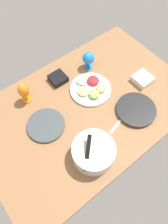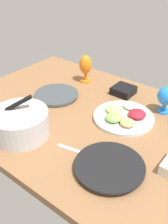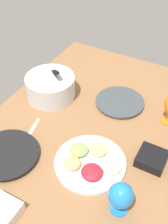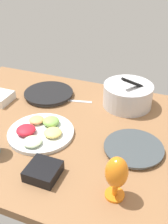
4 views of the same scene
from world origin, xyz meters
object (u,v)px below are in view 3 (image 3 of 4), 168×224
(dinner_plate_right, at_px, (120,102))
(square_bowl_black, at_px, (152,158))
(fruit_platter, at_px, (90,162))
(dinner_plate_left, at_px, (7,154))
(hurricane_glass_blue, at_px, (121,196))
(mixing_bowl, at_px, (51,86))

(dinner_plate_right, bearing_deg, square_bowl_black, -136.80)
(dinner_plate_right, relative_size, fruit_platter, 0.84)
(dinner_plate_left, bearing_deg, fruit_platter, -68.08)
(hurricane_glass_blue, bearing_deg, square_bowl_black, -7.45)
(hurricane_glass_blue, bearing_deg, mixing_bowl, 53.45)
(dinner_plate_right, height_order, mixing_bowl, mixing_bowl)
(dinner_plate_left, bearing_deg, mixing_bowl, 8.34)
(dinner_plate_left, distance_m, mixing_bowl, 0.47)
(dinner_plate_left, xyz_separation_m, hurricane_glass_blue, (0.01, -0.55, 0.08))
(fruit_platter, relative_size, square_bowl_black, 2.55)
(hurricane_glass_blue, bearing_deg, dinner_plate_left, 90.72)
(dinner_plate_right, xyz_separation_m, fruit_platter, (-0.44, -0.05, 0.01))
(dinner_plate_left, distance_m, fruit_platter, 0.38)
(dinner_plate_right, relative_size, square_bowl_black, 2.13)
(square_bowl_black, bearing_deg, fruit_platter, 121.77)
(dinner_plate_right, distance_m, square_bowl_black, 0.41)
(mixing_bowl, bearing_deg, dinner_plate_left, -171.66)
(dinner_plate_right, height_order, square_bowl_black, square_bowl_black)
(dinner_plate_right, bearing_deg, fruit_platter, -173.67)
(square_bowl_black, bearing_deg, dinner_plate_right, 43.20)
(dinner_plate_left, bearing_deg, hurricane_glass_blue, -89.28)
(mixing_bowl, xyz_separation_m, square_bowl_black, (-0.18, -0.65, -0.04))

